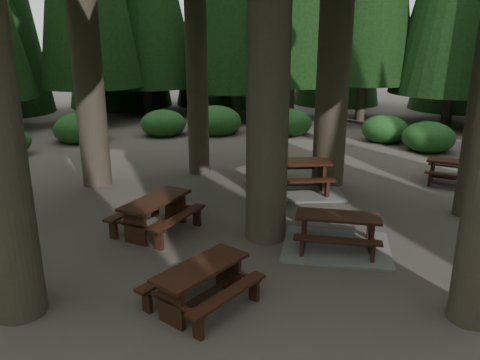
# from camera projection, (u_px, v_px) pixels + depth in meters

# --- Properties ---
(ground) EXTENTS (80.00, 80.00, 0.00)m
(ground) POSITION_uv_depth(u_px,v_px,m) (227.00, 239.00, 9.79)
(ground) COLOR #524B43
(ground) RESTS_ON ground
(picnic_table_a) EXTENTS (2.25, 1.92, 0.71)m
(picnic_table_a) POSITION_uv_depth(u_px,v_px,m) (337.00, 237.00, 9.32)
(picnic_table_a) COLOR gray
(picnic_table_a) RESTS_ON ground
(picnic_table_b) EXTENTS (1.96, 2.15, 0.76)m
(picnic_table_b) POSITION_uv_depth(u_px,v_px,m) (156.00, 210.00, 10.02)
(picnic_table_b) COLOR #381F11
(picnic_table_b) RESTS_ON ground
(picnic_table_c) EXTENTS (2.81, 2.44, 0.86)m
(picnic_table_c) POSITION_uv_depth(u_px,v_px,m) (293.00, 180.00, 12.80)
(picnic_table_c) COLOR gray
(picnic_table_c) RESTS_ON ground
(picnic_table_d) EXTENTS (1.91, 1.74, 0.68)m
(picnic_table_d) POSITION_uv_depth(u_px,v_px,m) (456.00, 169.00, 13.37)
(picnic_table_d) COLOR #381F11
(picnic_table_d) RESTS_ON ground
(picnic_table_e) EXTENTS (1.97, 2.06, 0.70)m
(picnic_table_e) POSITION_uv_depth(u_px,v_px,m) (201.00, 279.00, 7.23)
(picnic_table_e) COLOR #381F11
(picnic_table_e) RESTS_ON ground
(shrub_ring) EXTENTS (23.86, 24.64, 1.49)m
(shrub_ring) POSITION_uv_depth(u_px,v_px,m) (263.00, 210.00, 10.32)
(shrub_ring) COLOR #1C501B
(shrub_ring) RESTS_ON ground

